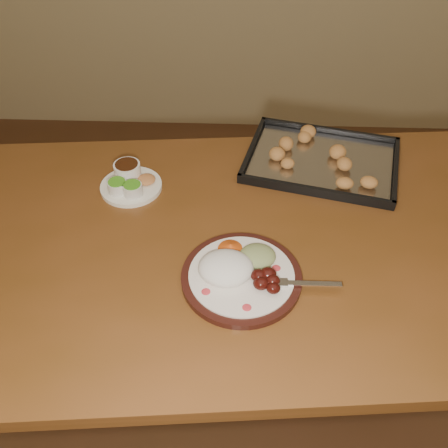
{
  "coord_description": "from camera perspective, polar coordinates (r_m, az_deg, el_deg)",
  "views": [
    {
      "loc": [
        -0.23,
        -0.6,
        1.64
      ],
      "look_at": [
        -0.27,
        0.31,
        0.77
      ],
      "focal_mm": 40.0,
      "sensor_mm": 36.0,
      "label": 1
    }
  ],
  "objects": [
    {
      "name": "dining_table",
      "position": [
        1.32,
        0.52,
        -4.67
      ],
      "size": [
        1.58,
        1.03,
        0.75
      ],
      "rotation": [
        0.0,
        0.0,
        0.09
      ],
      "color": "brown",
      "rests_on": "ground"
    },
    {
      "name": "condiment_saucer",
      "position": [
        1.41,
        -10.75,
        4.8
      ],
      "size": [
        0.17,
        0.17,
        0.06
      ],
      "rotation": [
        0.0,
        0.0,
        0.08
      ],
      "color": "white",
      "rests_on": "dining_table"
    },
    {
      "name": "dinner_plate",
      "position": [
        1.15,
        1.79,
        -5.52
      ],
      "size": [
        0.36,
        0.28,
        0.06
      ],
      "rotation": [
        0.0,
        0.0,
        -0.26
      ],
      "color": "black",
      "rests_on": "dining_table"
    },
    {
      "name": "baking_tray",
      "position": [
        1.51,
        11.1,
        7.22
      ],
      "size": [
        0.5,
        0.41,
        0.05
      ],
      "rotation": [
        0.0,
        0.0,
        -0.24
      ],
      "color": "black",
      "rests_on": "dining_table"
    }
  ]
}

